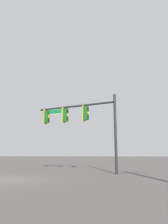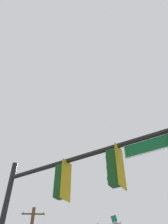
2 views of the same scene
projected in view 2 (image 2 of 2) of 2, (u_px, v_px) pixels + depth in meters
name	position (u px, v px, depth m)	size (l,w,h in m)	color
signal_pole_near	(79.00, 185.00, 6.70)	(6.88, 1.93, 5.94)	black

